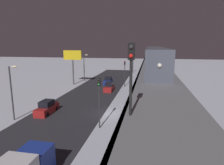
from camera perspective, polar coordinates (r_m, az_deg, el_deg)
ground_plane at (r=30.01m, az=-2.08°, el=-9.05°), size 240.00×240.00×0.00m
avenue_asphalt at (r=31.66m, az=-12.06°, el=-8.19°), size 11.00×102.63×0.01m
elevated_railway at (r=27.87m, az=12.65°, el=0.95°), size 5.00×102.63×6.44m
subway_train at (r=38.06m, az=12.54°, el=7.66°), size 2.94×36.87×3.40m
rail_signal at (r=10.40m, az=5.65°, el=4.61°), size 0.36×0.41×4.00m
sedan_red at (r=31.45m, az=-18.68°, el=-7.18°), size 1.91×4.63×1.97m
sedan_red_2 at (r=43.89m, az=-0.86°, el=-1.45°), size 1.80×4.19×1.97m
sedan_blue at (r=51.40m, az=-1.13°, el=0.41°), size 1.80×4.21×1.97m
traffic_light_near at (r=23.66m, az=-3.82°, el=-3.95°), size 0.32×0.44×6.40m
traffic_light_mid at (r=47.65m, az=3.77°, el=3.68°), size 0.32×0.44×6.40m
traffic_light_far at (r=72.19m, az=6.25°, el=6.16°), size 0.32×0.44×6.40m
commercial_billboard at (r=51.25m, az=-11.55°, el=6.96°), size 4.80×0.36×8.90m
street_lamp_near at (r=29.31m, az=-27.34°, el=-1.01°), size 1.35×0.44×7.65m
street_lamp_far at (r=55.73m, az=-8.06°, el=5.31°), size 1.35×0.44×7.65m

